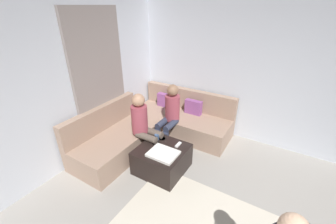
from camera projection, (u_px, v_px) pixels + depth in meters
wall_back at (288, 79)px, 3.69m from camera, size 6.00×0.12×2.70m
wall_left at (19, 102)px, 2.81m from camera, size 0.12×6.00×2.70m
curtain_panel at (100, 83)px, 3.80m from camera, size 0.06×1.10×2.50m
sectional_couch at (155, 127)px, 4.33m from camera, size 2.10×2.55×0.87m
ottoman at (162, 159)px, 3.54m from camera, size 0.76×0.76×0.42m
folded_blanket at (163, 154)px, 3.30m from camera, size 0.44×0.36×0.04m
coffee_mug at (157, 137)px, 3.67m from camera, size 0.08×0.08×0.10m
game_remote at (178, 145)px, 3.53m from camera, size 0.05×0.15×0.02m
person_on_couch_back at (170, 113)px, 4.06m from camera, size 0.30×0.60×1.20m
person_on_couch_side at (144, 124)px, 3.68m from camera, size 0.60×0.30×1.20m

